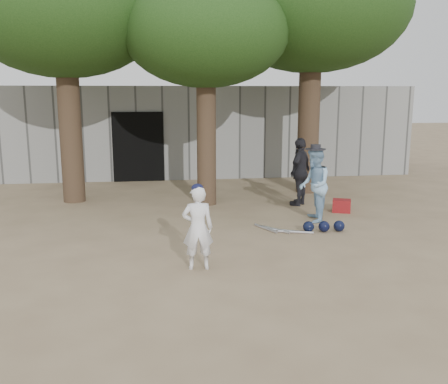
{
  "coord_description": "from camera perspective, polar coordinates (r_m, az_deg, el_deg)",
  "views": [
    {
      "loc": [
        -0.67,
        -8.19,
        2.82
      ],
      "look_at": [
        0.6,
        1.0,
        0.95
      ],
      "focal_mm": 40.0,
      "sensor_mm": 36.0,
      "label": 1
    }
  ],
  "objects": [
    {
      "name": "back_building",
      "position": [
        18.58,
        -5.85,
        7.27
      ],
      "size": [
        16.0,
        5.24,
        3.0
      ],
      "color": "gray",
      "rests_on": "ground"
    },
    {
      "name": "boy_player",
      "position": [
        7.99,
        -3.01,
        -4.12
      ],
      "size": [
        0.51,
        0.34,
        1.37
      ],
      "primitive_type": "imported",
      "rotation": [
        0.0,
        0.0,
        3.11
      ],
      "color": "white",
      "rests_on": "ground"
    },
    {
      "name": "tree_row",
      "position": [
        13.41,
        -1.85,
        19.4
      ],
      "size": [
        11.4,
        5.8,
        6.69
      ],
      "color": "brown",
      "rests_on": "ground"
    },
    {
      "name": "ground",
      "position": [
        8.68,
        -3.04,
        -7.57
      ],
      "size": [
        70.0,
        70.0,
        0.0
      ],
      "primitive_type": "plane",
      "color": "#937C5E",
      "rests_on": "ground"
    },
    {
      "name": "spectator_dark",
      "position": [
        12.64,
        8.7,
        2.3
      ],
      "size": [
        0.96,
        1.03,
        1.7
      ],
      "primitive_type": "imported",
      "rotation": [
        0.0,
        0.0,
        4.02
      ],
      "color": "black",
      "rests_on": "ground"
    },
    {
      "name": "red_bag",
      "position": [
        12.21,
        13.29,
        -1.54
      ],
      "size": [
        0.51,
        0.45,
        0.3
      ],
      "primitive_type": "cube",
      "rotation": [
        0.0,
        0.0,
        -0.37
      ],
      "color": "maroon",
      "rests_on": "ground"
    },
    {
      "name": "spectator_blue",
      "position": [
        11.07,
        10.28,
        0.79
      ],
      "size": [
        0.76,
        0.9,
        1.63
      ],
      "primitive_type": "imported",
      "rotation": [
        0.0,
        0.0,
        4.53
      ],
      "color": "#91BCE0",
      "rests_on": "ground"
    },
    {
      "name": "helmet_row",
      "position": [
        10.42,
        11.35,
        -3.88
      ],
      "size": [
        0.87,
        0.26,
        0.23
      ],
      "color": "black",
      "rests_on": "ground"
    },
    {
      "name": "bat_pile",
      "position": [
        10.33,
        6.47,
        -4.35
      ],
      "size": [
        1.07,
        0.83,
        0.06
      ],
      "color": "#BAB8C0",
      "rests_on": "ground"
    }
  ]
}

